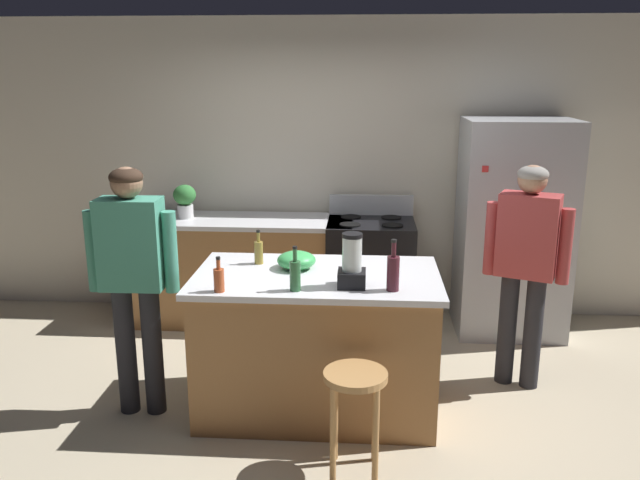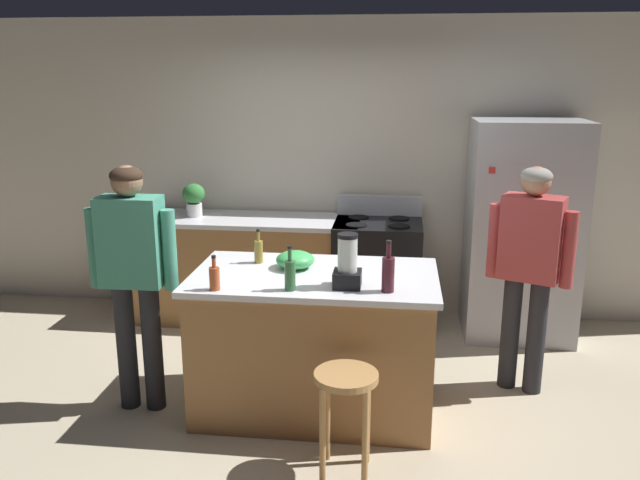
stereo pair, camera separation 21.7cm
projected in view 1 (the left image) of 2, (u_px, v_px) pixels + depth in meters
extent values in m
plane|color=beige|center=(317.00, 407.00, 4.44)|extent=(14.00, 14.00, 0.00)
cube|color=beige|center=(333.00, 169.00, 5.98)|extent=(8.00, 0.10, 2.70)
cube|color=#9E6B3D|center=(317.00, 345.00, 4.32)|extent=(1.54, 0.87, 0.92)
cube|color=silver|center=(317.00, 277.00, 4.20)|extent=(1.60, 0.93, 0.04)
cube|color=#9E6B3D|center=(242.00, 272.00, 5.87)|extent=(2.00, 0.64, 0.92)
cube|color=silver|center=(240.00, 221.00, 5.75)|extent=(2.00, 0.64, 0.04)
cube|color=#B7BABF|center=(513.00, 228.00, 5.54)|extent=(0.90, 0.70, 1.85)
cylinder|color=#B7BABF|center=(519.00, 228.00, 5.17)|extent=(0.02, 0.02, 0.83)
cylinder|color=#B7BABF|center=(529.00, 228.00, 5.16)|extent=(0.02, 0.02, 0.83)
cube|color=#3FB259|center=(554.00, 243.00, 5.19)|extent=(0.05, 0.01, 0.05)
cube|color=red|center=(485.00, 169.00, 5.08)|extent=(0.05, 0.01, 0.05)
cube|color=#268CD8|center=(549.00, 271.00, 5.25)|extent=(0.05, 0.01, 0.05)
cube|color=purple|center=(517.00, 248.00, 5.23)|extent=(0.05, 0.01, 0.05)
cube|color=black|center=(370.00, 274.00, 5.76)|extent=(0.76, 0.64, 0.96)
cube|color=black|center=(370.00, 291.00, 5.46)|extent=(0.60, 0.01, 0.24)
cube|color=#B7BABF|center=(371.00, 205.00, 5.89)|extent=(0.76, 0.06, 0.18)
cylinder|color=black|center=(350.00, 225.00, 5.50)|extent=(0.18, 0.18, 0.01)
cylinder|color=black|center=(393.00, 225.00, 5.48)|extent=(0.18, 0.18, 0.01)
cylinder|color=black|center=(351.00, 217.00, 5.79)|extent=(0.18, 0.18, 0.01)
cylinder|color=black|center=(391.00, 218.00, 5.77)|extent=(0.18, 0.18, 0.01)
cylinder|color=#26262B|center=(126.00, 350.00, 4.29)|extent=(0.13, 0.13, 0.88)
cylinder|color=#26262B|center=(153.00, 351.00, 4.28)|extent=(0.13, 0.13, 0.88)
cube|color=#3F8C72|center=(131.00, 244.00, 4.10)|extent=(0.40, 0.23, 0.58)
cylinder|color=#3F8C72|center=(93.00, 251.00, 4.12)|extent=(0.09, 0.09, 0.53)
cylinder|color=#3F8C72|center=(171.00, 252.00, 4.10)|extent=(0.09, 0.09, 0.53)
sphere|color=#8C664C|center=(126.00, 183.00, 4.00)|extent=(0.20, 0.20, 0.20)
ellipsoid|color=#332319|center=(126.00, 177.00, 3.99)|extent=(0.21, 0.21, 0.12)
cylinder|color=#26262B|center=(533.00, 333.00, 4.63)|extent=(0.17, 0.17, 0.84)
cylinder|color=#26262B|center=(507.00, 328.00, 4.71)|extent=(0.17, 0.17, 0.84)
cube|color=#B23F3F|center=(528.00, 235.00, 4.49)|extent=(0.45, 0.36, 0.58)
cylinder|color=#B23F3F|center=(565.00, 247.00, 4.39)|extent=(0.12, 0.12, 0.53)
cylinder|color=#B23F3F|center=(491.00, 238.00, 4.61)|extent=(0.12, 0.12, 0.53)
sphere|color=tan|center=(533.00, 179.00, 4.39)|extent=(0.26, 0.26, 0.20)
ellipsoid|color=gray|center=(533.00, 174.00, 4.38)|extent=(0.27, 0.27, 0.12)
cylinder|color=#B7844C|center=(355.00, 376.00, 3.58)|extent=(0.36, 0.36, 0.04)
cylinder|color=#B7844C|center=(333.00, 436.00, 3.55)|extent=(0.04, 0.04, 0.58)
cylinder|color=#B7844C|center=(376.00, 438.00, 3.54)|extent=(0.04, 0.04, 0.58)
cylinder|color=#B7844C|center=(335.00, 414.00, 3.78)|extent=(0.04, 0.04, 0.58)
cylinder|color=#B7844C|center=(375.00, 416.00, 3.76)|extent=(0.04, 0.04, 0.58)
cylinder|color=silver|center=(185.00, 211.00, 5.76)|extent=(0.14, 0.14, 0.12)
ellipsoid|color=#337A38|center=(185.00, 195.00, 5.72)|extent=(0.20, 0.20, 0.18)
cube|color=black|center=(352.00, 279.00, 3.95)|extent=(0.17, 0.17, 0.10)
cylinder|color=silver|center=(352.00, 254.00, 3.91)|extent=(0.12, 0.12, 0.21)
cylinder|color=black|center=(352.00, 235.00, 3.88)|extent=(0.12, 0.12, 0.02)
cylinder|color=#B24C26|center=(219.00, 280.00, 3.85)|extent=(0.06, 0.06, 0.14)
cylinder|color=#B24C26|center=(218.00, 264.00, 3.82)|extent=(0.02, 0.02, 0.06)
cylinder|color=black|center=(218.00, 258.00, 3.81)|extent=(0.03, 0.03, 0.02)
cylinder|color=olive|center=(259.00, 253.00, 4.40)|extent=(0.06, 0.06, 0.15)
cylinder|color=olive|center=(258.00, 237.00, 4.38)|extent=(0.02, 0.02, 0.07)
cylinder|color=black|center=(258.00, 231.00, 4.36)|extent=(0.03, 0.03, 0.02)
cylinder|color=#471923|center=(393.00, 274.00, 3.86)|extent=(0.08, 0.08, 0.21)
cylinder|color=#471923|center=(394.00, 250.00, 3.82)|extent=(0.03, 0.03, 0.09)
cylinder|color=black|center=(394.00, 241.00, 3.81)|extent=(0.03, 0.03, 0.02)
cylinder|color=#2D6638|center=(295.00, 276.00, 3.86)|extent=(0.07, 0.07, 0.18)
cylinder|color=#2D6638|center=(295.00, 255.00, 3.83)|extent=(0.03, 0.03, 0.08)
cylinder|color=black|center=(295.00, 248.00, 3.82)|extent=(0.03, 0.03, 0.02)
ellipsoid|color=#3FB259|center=(296.00, 260.00, 4.30)|extent=(0.26, 0.26, 0.12)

